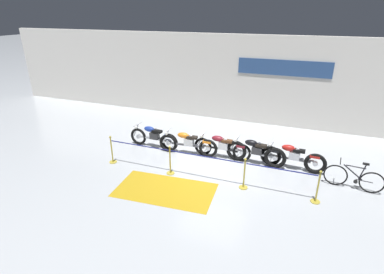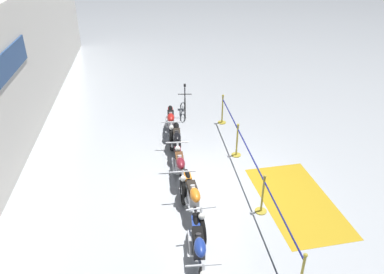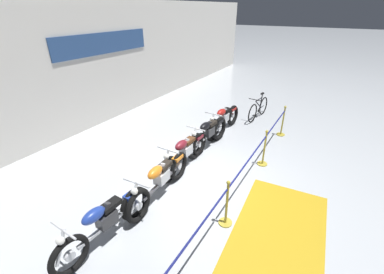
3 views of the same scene
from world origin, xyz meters
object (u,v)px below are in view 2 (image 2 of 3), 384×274
(bicycle, at_px, (185,102))
(stanchion_far_right, at_px, (222,113))
(motorcycle_blue_0, at_px, (199,252))
(motorcycle_black_3, at_px, (177,145))
(stanchion_far_left, at_px, (264,190))
(floor_banner, at_px, (297,201))
(motorcycle_maroon_2, at_px, (180,169))
(stanchion_mid_left, at_px, (262,200))
(motorcycle_red_4, at_px, (171,125))
(motorcycle_orange_1, at_px, (194,201))
(stanchion_mid_right, at_px, (237,145))

(bicycle, height_order, stanchion_far_right, stanchion_far_right)
(motorcycle_blue_0, relative_size, motorcycle_black_3, 0.99)
(stanchion_far_left, xyz_separation_m, floor_banner, (0.35, -1.00, -0.69))
(motorcycle_maroon_2, relative_size, stanchion_mid_left, 2.12)
(stanchion_far_right, height_order, floor_banner, stanchion_far_right)
(stanchion_far_left, xyz_separation_m, stanchion_mid_left, (0.08, 0.00, -0.34))
(motorcycle_blue_0, distance_m, motorcycle_maroon_2, 2.86)
(stanchion_far_right, bearing_deg, motorcycle_red_4, 114.04)
(stanchion_far_left, bearing_deg, motorcycle_maroon_2, 51.89)
(motorcycle_blue_0, bearing_deg, motorcycle_red_4, 1.10)
(motorcycle_orange_1, relative_size, stanchion_mid_left, 2.24)
(stanchion_mid_right, distance_m, stanchion_far_right, 2.14)
(motorcycle_red_4, bearing_deg, stanchion_mid_left, -154.85)
(bicycle, relative_size, stanchion_far_left, 0.24)
(motorcycle_orange_1, relative_size, bicycle, 1.37)
(motorcycle_red_4, xyz_separation_m, stanchion_mid_right, (-1.33, -1.82, -0.11))
(stanchion_mid_left, bearing_deg, bicycle, 11.43)
(motorcycle_blue_0, bearing_deg, motorcycle_black_3, 0.46)
(stanchion_mid_left, xyz_separation_m, stanchion_mid_right, (2.54, 0.00, 0.00))
(motorcycle_blue_0, xyz_separation_m, stanchion_mid_right, (4.08, -1.72, -0.11))
(motorcycle_orange_1, xyz_separation_m, floor_banner, (0.27, -2.62, -0.47))
(motorcycle_red_4, distance_m, stanchion_mid_right, 2.26)
(stanchion_mid_left, bearing_deg, motorcycle_orange_1, 89.99)
(motorcycle_maroon_2, height_order, motorcycle_red_4, motorcycle_red_4)
(stanchion_mid_left, xyz_separation_m, stanchion_far_right, (4.69, 0.00, 0.00))
(stanchion_far_left, distance_m, stanchion_far_right, 4.78)
(motorcycle_red_4, relative_size, stanchion_far_left, 0.32)
(motorcycle_blue_0, xyz_separation_m, motorcycle_black_3, (4.12, 0.03, 0.00))
(motorcycle_red_4, bearing_deg, motorcycle_black_3, -176.87)
(stanchion_far_left, bearing_deg, stanchion_mid_left, 0.00)
(motorcycle_blue_0, height_order, motorcycle_maroon_2, motorcycle_blue_0)
(motorcycle_blue_0, height_order, stanchion_far_right, stanchion_far_right)
(motorcycle_blue_0, relative_size, stanchion_far_left, 0.31)
(motorcycle_orange_1, height_order, motorcycle_red_4, motorcycle_red_4)
(motorcycle_maroon_2, bearing_deg, stanchion_far_right, -27.98)
(motorcycle_maroon_2, bearing_deg, motorcycle_red_4, 0.72)
(stanchion_far_right, bearing_deg, motorcycle_blue_0, 164.57)
(motorcycle_blue_0, height_order, motorcycle_orange_1, motorcycle_orange_1)
(bicycle, height_order, stanchion_mid_right, stanchion_mid_right)
(stanchion_far_left, height_order, stanchion_far_right, same)
(bicycle, relative_size, stanchion_mid_right, 1.64)
(stanchion_mid_left, height_order, floor_banner, stanchion_mid_left)
(motorcycle_orange_1, distance_m, stanchion_far_left, 1.63)
(motorcycle_orange_1, bearing_deg, motorcycle_maroon_2, 7.49)
(stanchion_far_right, relative_size, floor_banner, 0.34)
(motorcycle_maroon_2, relative_size, stanchion_far_left, 0.31)
(motorcycle_maroon_2, height_order, stanchion_mid_right, stanchion_mid_right)
(motorcycle_black_3, relative_size, stanchion_mid_right, 2.09)
(motorcycle_red_4, relative_size, stanchion_mid_left, 2.14)
(motorcycle_black_3, xyz_separation_m, motorcycle_red_4, (1.29, 0.07, -0.01))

